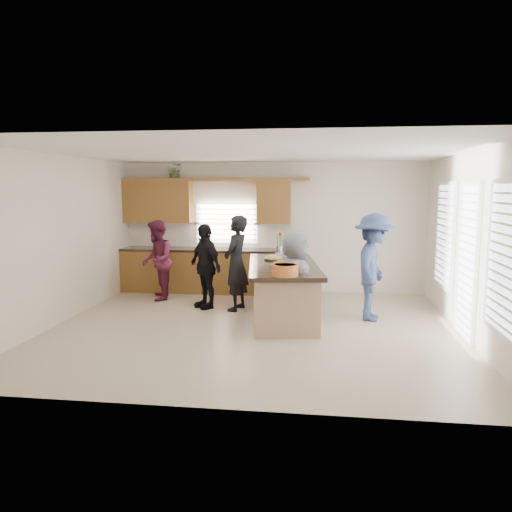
# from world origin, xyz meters

# --- Properties ---
(floor) EXTENTS (6.50, 6.50, 0.00)m
(floor) POSITION_xyz_m (0.00, 0.00, 0.00)
(floor) COLOR tan
(floor) RESTS_ON ground
(room_shell) EXTENTS (6.52, 6.02, 2.81)m
(room_shell) POSITION_xyz_m (0.00, 0.00, 1.90)
(room_shell) COLOR silver
(room_shell) RESTS_ON ground
(back_cabinetry) EXTENTS (4.08, 0.66, 2.46)m
(back_cabinetry) POSITION_xyz_m (-1.47, 2.73, 0.91)
(back_cabinetry) COLOR brown
(back_cabinetry) RESTS_ON ground
(right_wall_glazing) EXTENTS (0.06, 4.00, 2.25)m
(right_wall_glazing) POSITION_xyz_m (3.22, -0.13, 1.34)
(right_wall_glazing) COLOR white
(right_wall_glazing) RESTS_ON ground
(island) EXTENTS (1.50, 2.83, 0.95)m
(island) POSITION_xyz_m (0.42, 0.71, 0.45)
(island) COLOR tan
(island) RESTS_ON ground
(platter_front) EXTENTS (0.45, 0.45, 0.18)m
(platter_front) POSITION_xyz_m (0.47, 0.43, 0.98)
(platter_front) COLOR black
(platter_front) RESTS_ON island
(platter_mid) EXTENTS (0.39, 0.39, 0.16)m
(platter_mid) POSITION_xyz_m (0.63, 1.03, 0.98)
(platter_mid) COLOR black
(platter_mid) RESTS_ON island
(platter_back) EXTENTS (0.36, 0.36, 0.15)m
(platter_back) POSITION_xyz_m (0.21, 1.19, 0.98)
(platter_back) COLOR black
(platter_back) RESTS_ON island
(salad_bowl) EXTENTS (0.40, 0.40, 0.17)m
(salad_bowl) POSITION_xyz_m (0.54, -0.45, 1.05)
(salad_bowl) COLOR #C76124
(salad_bowl) RESTS_ON island
(clear_cup) EXTENTS (0.08, 0.08, 0.11)m
(clear_cup) POSITION_xyz_m (0.86, -0.30, 1.01)
(clear_cup) COLOR white
(clear_cup) RESTS_ON island
(plate_stack) EXTENTS (0.23, 0.23, 0.05)m
(plate_stack) POSITION_xyz_m (0.30, 1.76, 0.98)
(plate_stack) COLOR #B789C7
(plate_stack) RESTS_ON island
(flower_vase) EXTENTS (0.14, 0.14, 0.45)m
(flower_vase) POSITION_xyz_m (0.25, 1.85, 1.18)
(flower_vase) COLOR silver
(flower_vase) RESTS_ON island
(potted_plant) EXTENTS (0.39, 0.35, 0.37)m
(potted_plant) POSITION_xyz_m (-2.10, 2.82, 2.58)
(potted_plant) COLOR #3D712D
(potted_plant) RESTS_ON back_cabinetry
(woman_left_back) EXTENTS (0.56, 0.72, 1.76)m
(woman_left_back) POSITION_xyz_m (-0.48, 1.17, 0.88)
(woman_left_back) COLOR black
(woman_left_back) RESTS_ON ground
(woman_left_mid) EXTENTS (0.80, 0.92, 1.61)m
(woman_left_mid) POSITION_xyz_m (-2.21, 1.80, 0.81)
(woman_left_mid) COLOR #5C1B36
(woman_left_mid) RESTS_ON ground
(woman_left_front) EXTENTS (0.94, 0.94, 1.60)m
(woman_left_front) POSITION_xyz_m (-1.09, 1.28, 0.80)
(woman_left_front) COLOR black
(woman_left_front) RESTS_ON ground
(woman_right_back) EXTENTS (0.92, 1.30, 1.83)m
(woman_right_back) POSITION_xyz_m (1.96, 0.79, 0.92)
(woman_right_back) COLOR navy
(woman_right_back) RESTS_ON ground
(woman_right_front) EXTENTS (0.55, 0.81, 1.59)m
(woman_right_front) POSITION_xyz_m (0.67, -0.01, 0.80)
(woman_right_front) COLOR slate
(woman_right_front) RESTS_ON ground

